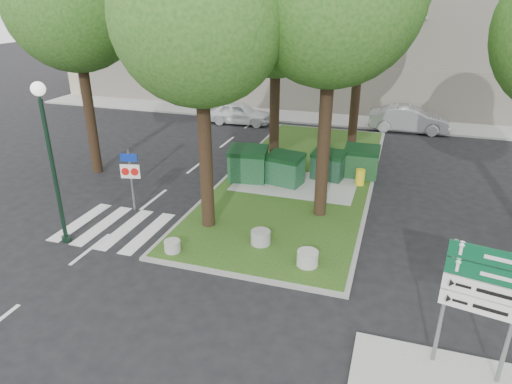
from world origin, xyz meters
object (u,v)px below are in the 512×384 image
at_px(bollard_mid, 261,237).
at_px(traffic_sign_pole, 131,172).
at_px(street_lamp, 49,146).
at_px(dumpster_a, 248,164).
at_px(directional_sign, 482,292).
at_px(bollard_right, 308,258).
at_px(car_white, 239,113).
at_px(dumpster_d, 361,162).
at_px(bollard_left, 172,246).
at_px(litter_bin, 360,177).
at_px(car_silver, 409,119).
at_px(dumpster_b, 285,169).
at_px(tree_median_mid, 279,6).
at_px(dumpster_c, 328,165).

distance_m(bollard_mid, traffic_sign_pole, 5.52).
height_order(bollard_mid, street_lamp, street_lamp).
bearing_deg(dumpster_a, directional_sign, -55.83).
xyz_separation_m(bollard_right, car_white, (-7.46, 14.91, 0.33)).
xyz_separation_m(dumpster_d, bollard_mid, (-2.39, -6.97, -0.43)).
bearing_deg(traffic_sign_pole, dumpster_d, 24.52).
relative_size(bollard_left, litter_bin, 0.75).
bearing_deg(car_silver, car_white, 96.64).
relative_size(traffic_sign_pole, car_silver, 0.53).
bearing_deg(bollard_mid, dumpster_a, 112.89).
bearing_deg(dumpster_a, bollard_left, -100.33).
relative_size(street_lamp, directional_sign, 1.74).
relative_size(litter_bin, directional_sign, 0.22).
distance_m(bollard_right, litter_bin, 6.79).
xyz_separation_m(bollard_mid, street_lamp, (-6.16, -1.60, 2.90)).
relative_size(bollard_left, directional_sign, 0.17).
relative_size(dumpster_b, bollard_left, 3.25).
relative_size(litter_bin, car_white, 0.17).
height_order(dumpster_b, dumpster_d, dumpster_d).
xyz_separation_m(tree_median_mid, car_silver, (5.80, 8.20, -6.23)).
height_order(dumpster_b, car_silver, car_silver).
bearing_deg(car_silver, dumpster_a, 147.46).
height_order(bollard_left, litter_bin, litter_bin).
xyz_separation_m(dumpster_b, dumpster_d, (2.92, 1.83, 0.01)).
bearing_deg(bollard_mid, street_lamp, -165.48).
height_order(dumpster_a, traffic_sign_pole, traffic_sign_pole).
bearing_deg(dumpster_d, litter_bin, -85.62).
distance_m(dumpster_a, car_white, 9.80).
height_order(dumpster_b, car_white, dumpster_b).
relative_size(tree_median_mid, street_lamp, 1.93).
bearing_deg(car_white, directional_sign, -150.03).
bearing_deg(dumpster_d, dumpster_a, -157.34).
xyz_separation_m(dumpster_b, car_silver, (4.81, 10.35, -0.02)).
relative_size(dumpster_d, car_white, 0.37).
xyz_separation_m(dumpster_a, traffic_sign_pole, (-3.14, -3.93, 0.69)).
distance_m(dumpster_b, dumpster_c, 1.96).
bearing_deg(traffic_sign_pole, dumpster_a, 38.48).
height_order(dumpster_a, car_white, dumpster_a).
relative_size(bollard_left, traffic_sign_pole, 0.21).
bearing_deg(directional_sign, traffic_sign_pole, 167.20).
bearing_deg(dumpster_d, car_white, 138.38).
bearing_deg(dumpster_c, dumpster_b, -135.26).
bearing_deg(dumpster_b, litter_bin, 27.67).
height_order(dumpster_a, bollard_right, dumpster_a).
bearing_deg(directional_sign, dumpster_c, 125.94).
height_order(dumpster_a, car_silver, dumpster_a).
relative_size(tree_median_mid, bollard_mid, 16.02).
distance_m(dumpster_c, traffic_sign_pole, 8.21).
bearing_deg(traffic_sign_pole, tree_median_mid, 45.82).
xyz_separation_m(bollard_right, traffic_sign_pole, (-6.95, 1.89, 1.19)).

